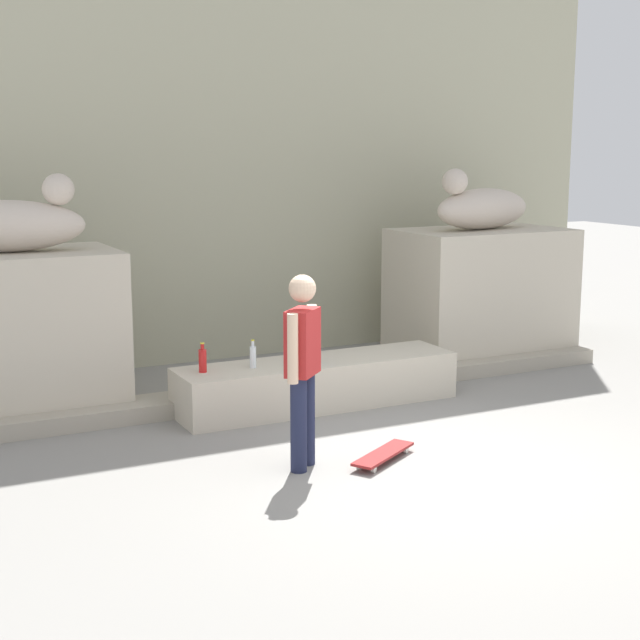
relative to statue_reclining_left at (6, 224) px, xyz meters
The scene contains 14 objects.
ground_plane 4.84m from the statue_reclining_left, 49.23° to the right, with size 40.00×40.00×0.00m, color gray.
facade_wall 3.63m from the statue_reclining_left, 31.01° to the left, with size 11.22×0.60×6.58m, color #B4B295.
pedestal_left 1.12m from the statue_reclining_left, behind, with size 2.18×1.34×1.67m, color beige.
pedestal_right 5.93m from the statue_reclining_left, ahead, with size 2.18×1.34×1.67m, color beige.
statue_reclining_left is the anchor object (origin of this frame).
statue_reclining_right 5.78m from the statue_reclining_left, ahead, with size 1.69×0.92×0.78m.
ledge_block 3.54m from the statue_reclining_left, 21.13° to the right, with size 3.04×0.75×0.50m, color beige.
skater 3.54m from the statue_reclining_left, 55.55° to the right, with size 0.42×0.40×1.67m.
skateboard 4.38m from the statue_reclining_left, 48.59° to the right, with size 0.79×0.58×0.08m.
bottle_blue 3.34m from the statue_reclining_left, 23.50° to the right, with size 0.08×0.08×0.26m.
bottle_red 2.37m from the statue_reclining_left, 33.44° to the right, with size 0.08×0.08×0.30m.
bottle_clear 2.78m from the statue_reclining_left, 27.69° to the right, with size 0.07×0.07×0.29m.
bottle_green 3.19m from the statue_reclining_left, 26.73° to the right, with size 0.06×0.06×0.33m.
stair_step 3.51m from the statue_reclining_left, 13.34° to the right, with size 8.04×0.50×0.17m, color #A9A08F.
Camera 1 is at (-4.29, -6.28, 2.71)m, focal length 52.19 mm.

